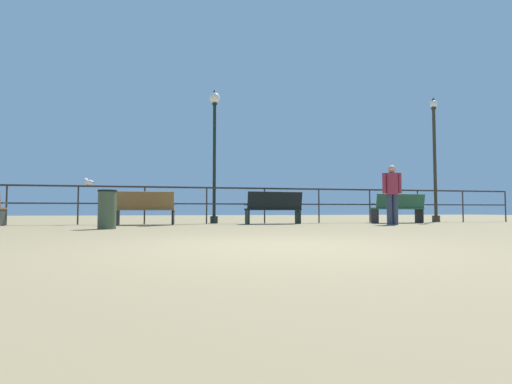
{
  "coord_description": "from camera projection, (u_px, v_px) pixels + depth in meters",
  "views": [
    {
      "loc": [
        -1.04,
        -4.0,
        0.39
      ],
      "look_at": [
        1.41,
        7.04,
        0.94
      ],
      "focal_mm": 26.83,
      "sensor_mm": 36.0,
      "label": 1
    }
  ],
  "objects": [
    {
      "name": "person_by_bench",
      "position": [
        392.0,
        191.0,
        10.65
      ],
      "size": [
        0.52,
        0.32,
        1.66
      ],
      "color": "#333A4F",
      "rests_on": "ground_plane"
    },
    {
      "name": "ground_plane",
      "position": [
        270.0,
        247.0,
        4.11
      ],
      "size": [
        60.0,
        60.0,
        0.0
      ],
      "primitive_type": "plane",
      "color": "#8F7B54"
    },
    {
      "name": "lamppost_right",
      "position": [
        435.0,
        156.0,
        13.55
      ],
      "size": [
        0.27,
        0.27,
        4.44
      ],
      "color": "#312D1E",
      "rests_on": "ground_plane"
    },
    {
      "name": "lamppost_center",
      "position": [
        214.0,
        140.0,
        11.87
      ],
      "size": [
        0.33,
        0.33,
        4.18
      ],
      "color": "black",
      "rests_on": "ground_plane"
    },
    {
      "name": "bench_far_right",
      "position": [
        399.0,
        206.0,
        12.14
      ],
      "size": [
        1.72,
        0.64,
        0.92
      ],
      "color": "#255137",
      "rests_on": "ground_plane"
    },
    {
      "name": "seagull_on_rail",
      "position": [
        89.0,
        182.0,
        10.81
      ],
      "size": [
        0.42,
        0.28,
        0.21
      ],
      "color": "silver",
      "rests_on": "pier_railing"
    },
    {
      "name": "pier_railing",
      "position": [
        207.0,
        197.0,
        11.5
      ],
      "size": [
        21.61,
        0.05,
        1.11
      ],
      "color": "#312B27",
      "rests_on": "ground_plane"
    },
    {
      "name": "bench_near_left",
      "position": [
        145.0,
        207.0,
        10.44
      ],
      "size": [
        1.62,
        0.81,
        0.91
      ],
      "color": "brown",
      "rests_on": "ground_plane"
    },
    {
      "name": "trash_bin",
      "position": [
        107.0,
        209.0,
        8.13
      ],
      "size": [
        0.39,
        0.39,
        0.83
      ],
      "color": "#3D4B33",
      "rests_on": "ground_plane"
    },
    {
      "name": "bench_near_right",
      "position": [
        274.0,
        206.0,
        11.24
      ],
      "size": [
        1.69,
        0.69,
        0.94
      ],
      "color": "black",
      "rests_on": "ground_plane"
    }
  ]
}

